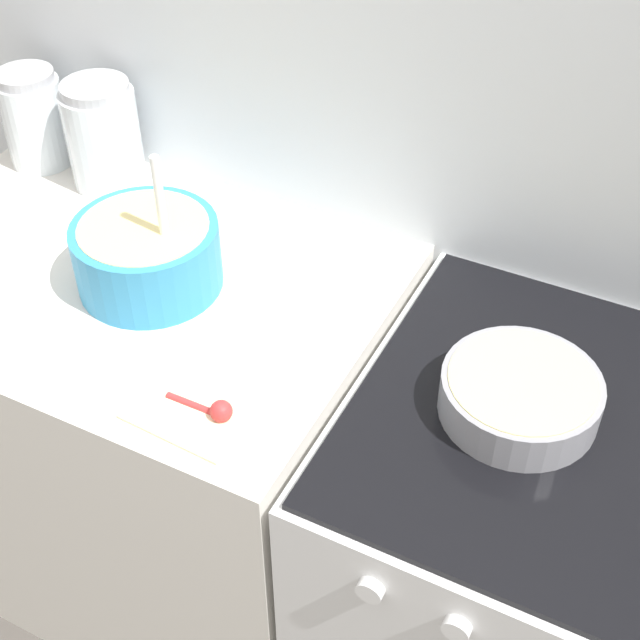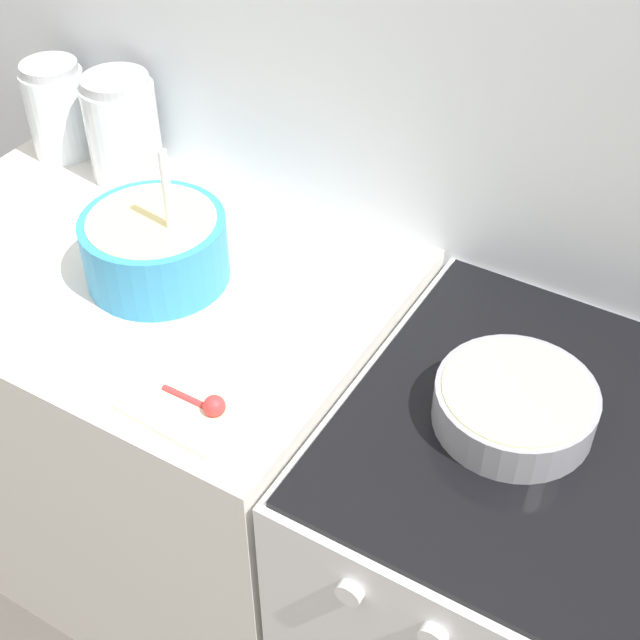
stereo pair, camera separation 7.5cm
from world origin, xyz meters
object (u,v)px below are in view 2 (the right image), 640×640
Objects in this scene: mixing_bowl at (155,245)px; baking_pan at (515,404)px; stove at (533,606)px; storage_jar_left at (59,115)px; storage_jar_middle at (124,134)px.

baking_pan is at bearing -0.40° from mixing_bowl.
mixing_bowl is at bearing 179.92° from stove.
stove is 4.32× the size of storage_jar_left.
baking_pan is (-0.11, -0.00, 0.49)m from stove.
mixing_bowl is 0.52m from storage_jar_left.
baking_pan is at bearing -14.45° from storage_jar_middle.
baking_pan is 1.18m from storage_jar_left.
storage_jar_middle is at bearing 165.55° from baking_pan.
mixing_bowl is at bearing 179.60° from baking_pan.
mixing_bowl is at bearing -28.23° from storage_jar_left.
stove is at bearing -11.04° from storage_jar_left.
baking_pan is 1.00m from storage_jar_middle.
storage_jar_middle reaches higher than stove.
storage_jar_left is (-0.46, 0.25, 0.02)m from mixing_bowl.
stove is at bearing -0.08° from mixing_bowl.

